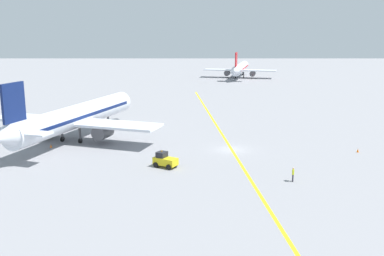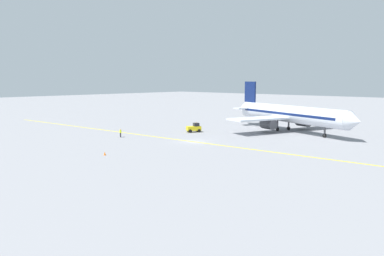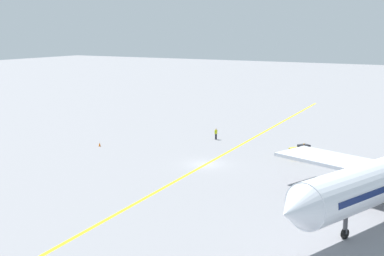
% 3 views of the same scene
% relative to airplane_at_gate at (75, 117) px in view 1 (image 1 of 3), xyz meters
% --- Properties ---
extents(ground_plane, '(400.00, 400.00, 0.00)m').
position_rel_airplane_at_gate_xyz_m(ground_plane, '(23.87, -5.64, -3.71)').
color(ground_plane, gray).
extents(apron_yellow_centreline, '(9.89, 119.66, 0.01)m').
position_rel_airplane_at_gate_xyz_m(apron_yellow_centreline, '(23.87, -5.64, -3.71)').
color(apron_yellow_centreline, yellow).
rests_on(apron_yellow_centreline, ground).
extents(airplane_at_gate, '(28.19, 34.58, 10.60)m').
position_rel_airplane_at_gate_xyz_m(airplane_at_gate, '(0.00, 0.00, 0.00)').
color(airplane_at_gate, silver).
rests_on(airplane_at_gate, ground).
extents(airplane_distant_taxiing, '(25.62, 31.73, 9.54)m').
position_rel_airplane_at_gate_xyz_m(airplane_distant_taxiing, '(35.15, 90.71, -0.37)').
color(airplane_distant_taxiing, silver).
rests_on(airplane_distant_taxiing, ground).
extents(baggage_tug_white, '(3.35, 2.85, 2.11)m').
position_rel_airplane_at_gate_xyz_m(baggage_tug_white, '(14.68, -14.01, -2.81)').
color(baggage_tug_white, gold).
rests_on(baggage_tug_white, ground).
extents(ground_crew_worker, '(0.29, 0.57, 1.68)m').
position_rel_airplane_at_gate_xyz_m(ground_crew_worker, '(29.70, -19.50, -2.80)').
color(ground_crew_worker, '#23232D').
rests_on(ground_crew_worker, ground).
extents(traffic_cone_near_nose, '(0.32, 0.32, 0.55)m').
position_rel_airplane_at_gate_xyz_m(traffic_cone_near_nose, '(-2.73, -4.47, -3.43)').
color(traffic_cone_near_nose, orange).
rests_on(traffic_cone_near_nose, ground).
extents(traffic_cone_mid_apron, '(0.32, 0.32, 0.55)m').
position_rel_airplane_at_gate_xyz_m(traffic_cone_mid_apron, '(41.68, -7.07, -3.43)').
color(traffic_cone_mid_apron, orange).
rests_on(traffic_cone_mid_apron, ground).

